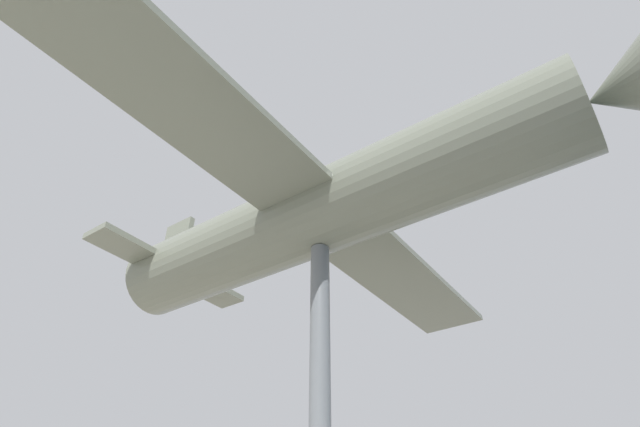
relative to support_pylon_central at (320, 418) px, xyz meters
name	(u,v)px	position (x,y,z in m)	size (l,w,h in m)	color
support_pylon_central	(320,418)	(0.00, 0.00, 0.00)	(0.44, 0.44, 7.64)	slate
suspended_airplane	(330,209)	(0.02, 0.31, 4.86)	(16.86, 14.19, 2.93)	slate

